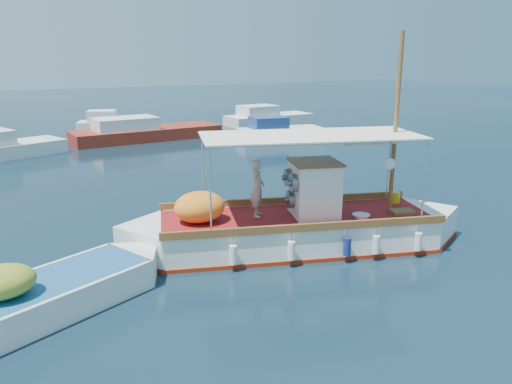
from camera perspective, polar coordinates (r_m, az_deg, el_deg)
name	(u,v)px	position (r m, az deg, el deg)	size (l,w,h in m)	color
ground	(271,247)	(15.02, 1.68, -6.26)	(160.00, 160.00, 0.00)	black
fishing_caique	(294,228)	(14.90, 4.37, -4.17)	(10.02, 5.05, 6.41)	white
dinghy	(41,300)	(12.17, -23.41, -11.27)	(6.04, 3.52, 1.60)	white
bg_boat_nw	(1,149)	(31.13, -27.09, 4.35)	(6.64, 4.40, 1.80)	silver
bg_boat_n	(143,133)	(34.65, -12.79, 6.61)	(10.11, 3.53, 1.80)	maroon
bg_boat_ne	(278,133)	(33.87, 2.50, 6.78)	(5.98, 3.08, 1.80)	silver
bg_boat_e	(267,118)	(41.67, 1.23, 8.40)	(7.43, 3.02, 1.80)	silver
bg_boat_far_n	(111,125)	(39.13, -16.27, 7.34)	(5.35, 3.62, 1.80)	silver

